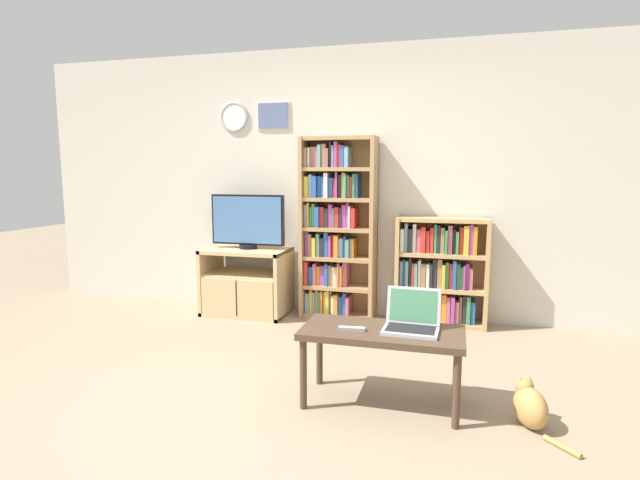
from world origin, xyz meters
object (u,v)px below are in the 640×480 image
at_px(coffee_table, 382,339).
at_px(cat, 530,406).
at_px(laptop, 412,320).
at_px(television, 248,221).
at_px(bookshelf_tall, 334,229).
at_px(remote_near_laptop, 352,329).
at_px(tv_stand, 246,281).
at_px(bookshelf_short, 439,273).

xyz_separation_m(coffee_table, cat, (0.84, -0.05, -0.30)).
height_order(coffee_table, laptop, laptop).
bearing_deg(television, laptop, -42.20).
bearing_deg(coffee_table, bookshelf_tall, 112.52).
xyz_separation_m(television, remote_near_laptop, (1.40, -1.69, -0.44)).
height_order(television, remote_near_laptop, television).
bearing_deg(remote_near_laptop, coffee_table, 104.21).
bearing_deg(television, bookshelf_tall, 8.22).
bearing_deg(tv_stand, television, 61.38).
height_order(tv_stand, bookshelf_tall, bookshelf_tall).
bearing_deg(bookshelf_tall, bookshelf_short, 0.79).
relative_size(tv_stand, television, 1.10).
height_order(coffee_table, remote_near_laptop, remote_near_laptop).
bearing_deg(bookshelf_tall, cat, -48.84).
relative_size(television, bookshelf_short, 0.75).
relative_size(tv_stand, bookshelf_short, 0.83).
xyz_separation_m(remote_near_laptop, cat, (1.02, 0.02, -0.37)).
distance_m(bookshelf_short, cat, 1.93).
xyz_separation_m(bookshelf_tall, laptop, (0.89, -1.71, -0.33)).
bearing_deg(laptop, cat, -5.37).
xyz_separation_m(laptop, cat, (0.67, -0.09, -0.42)).
bearing_deg(bookshelf_short, bookshelf_tall, -179.21).
xyz_separation_m(television, bookshelf_tall, (0.85, 0.12, -0.06)).
bearing_deg(television, cat, -34.64).
relative_size(remote_near_laptop, cat, 0.37).
relative_size(coffee_table, remote_near_laptop, 5.94).
distance_m(bookshelf_tall, cat, 2.50).
distance_m(tv_stand, coffee_table, 2.25).
xyz_separation_m(bookshelf_short, remote_near_laptop, (-0.45, -1.82, 0.00)).
distance_m(laptop, remote_near_laptop, 0.36).
distance_m(tv_stand, bookshelf_short, 1.88).
bearing_deg(cat, bookshelf_tall, 109.39).
height_order(tv_stand, bookshelf_short, bookshelf_short).
xyz_separation_m(laptop, remote_near_laptop, (-0.35, -0.10, -0.05)).
bearing_deg(cat, bookshelf_short, 85.79).
bearing_deg(bookshelf_tall, remote_near_laptop, -73.12).
bearing_deg(bookshelf_tall, coffee_table, -67.48).
height_order(bookshelf_short, remote_near_laptop, bookshelf_short).
height_order(television, bookshelf_short, television).
relative_size(bookshelf_tall, remote_near_laptop, 10.62).
height_order(bookshelf_tall, cat, bookshelf_tall).
relative_size(bookshelf_short, coffee_table, 1.03).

